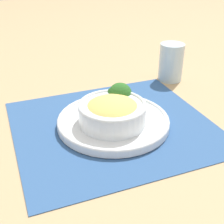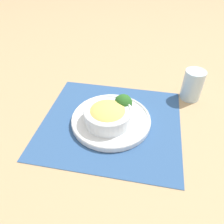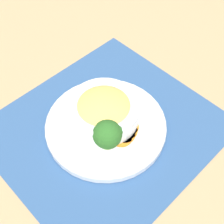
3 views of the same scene
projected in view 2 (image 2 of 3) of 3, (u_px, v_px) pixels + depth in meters
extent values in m
plane|color=tan|center=(111.00, 122.00, 0.79)|extent=(4.00, 4.00, 0.00)
cube|color=#2D5184|center=(111.00, 122.00, 0.79)|extent=(0.55, 0.51, 0.00)
cylinder|color=silver|center=(111.00, 120.00, 0.78)|extent=(0.28, 0.28, 0.02)
torus|color=silver|center=(111.00, 118.00, 0.78)|extent=(0.28, 0.28, 0.01)
cylinder|color=silver|center=(108.00, 116.00, 0.75)|extent=(0.17, 0.17, 0.05)
torus|color=silver|center=(108.00, 110.00, 0.74)|extent=(0.17, 0.17, 0.01)
ellipsoid|color=#E0B75B|center=(108.00, 113.00, 0.74)|extent=(0.14, 0.14, 0.05)
cylinder|color=#84AD5B|center=(123.00, 110.00, 0.80)|extent=(0.03, 0.03, 0.02)
sphere|color=#286023|center=(123.00, 103.00, 0.78)|extent=(0.06, 0.06, 0.06)
sphere|color=#286023|center=(119.00, 100.00, 0.79)|extent=(0.03, 0.03, 0.03)
sphere|color=#286023|center=(127.00, 104.00, 0.77)|extent=(0.03, 0.03, 0.03)
cylinder|color=orange|center=(114.00, 109.00, 0.82)|extent=(0.05, 0.05, 0.01)
cylinder|color=orange|center=(111.00, 108.00, 0.82)|extent=(0.05, 0.05, 0.01)
cylinder|color=orange|center=(108.00, 109.00, 0.82)|extent=(0.05, 0.05, 0.01)
cylinder|color=orange|center=(105.00, 109.00, 0.81)|extent=(0.05, 0.05, 0.01)
cylinder|color=silver|center=(192.00, 85.00, 0.87)|extent=(0.08, 0.08, 0.12)
cylinder|color=silver|center=(191.00, 90.00, 0.88)|extent=(0.07, 0.07, 0.07)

